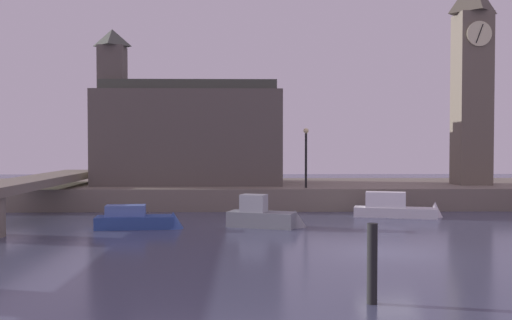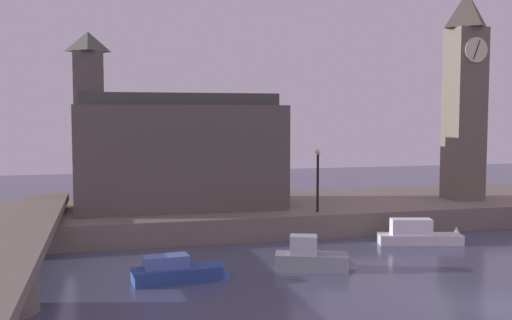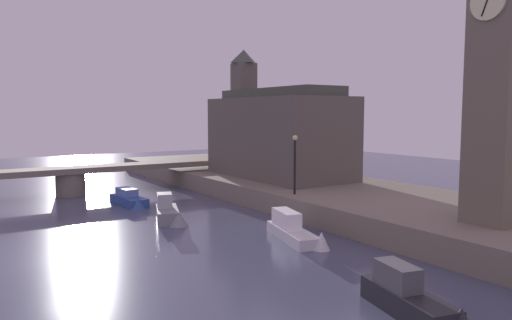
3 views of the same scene
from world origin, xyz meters
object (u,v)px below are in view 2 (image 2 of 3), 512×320
Objects in this scene: clock_tower at (465,93)px; boat_tour_blue at (186,271)px; parliament_hall at (174,151)px; streetlamp at (318,173)px; boat_cruiser_grey at (317,258)px; boat_ferry_white at (426,235)px.

clock_tower is 26.44m from boat_tour_blue.
parliament_hall reaches higher than streetlamp.
boat_cruiser_grey is (-2.96, -8.03, -3.44)m from streetlamp.
streetlamp reaches higher than boat_cruiser_grey.
boat_tour_blue is 6.65m from boat_cruiser_grey.
clock_tower is at bearing 13.59° from streetlamp.
boat_ferry_white is (8.42, 4.03, -0.07)m from boat_cruiser_grey.
parliament_hall reaches higher than boat_cruiser_grey.
parliament_hall is at bearing 148.72° from boat_ferry_white.
parliament_hall is 17.17m from boat_ferry_white.
boat_cruiser_grey is (-15.50, -11.06, -8.76)m from clock_tower.
boat_tour_blue is (-0.97, -12.91, -4.85)m from parliament_hall.
parliament_hall is 2.38× the size of boat_ferry_white.
boat_tour_blue is 15.68m from boat_ferry_white.
boat_ferry_white is (-7.08, -7.03, -8.83)m from clock_tower.
clock_tower is 13.96m from streetlamp.
boat_tour_blue is at bearing -163.90° from boat_ferry_white.
clock_tower is 3.36× the size of boat_cruiser_grey.
streetlamp is (8.63, -4.57, -1.28)m from parliament_hall.
boat_tour_blue is at bearing -139.01° from streetlamp.
parliament_hall is at bearing 114.27° from boat_cruiser_grey.
clock_tower is 2.65× the size of boat_ferry_white.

